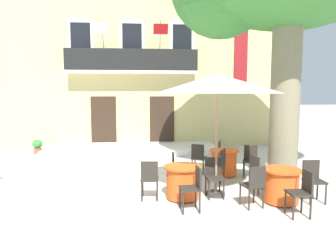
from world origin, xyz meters
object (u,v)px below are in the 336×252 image
at_px(cafe_chair_front_1, 313,178).
at_px(cafe_chair_front_3, 254,183).
at_px(cafe_umbrella, 217,84).
at_px(cafe_chair_middle_0, 214,174).
at_px(cafe_chair_near_tree_2, 198,156).
at_px(cafe_table_front, 281,185).
at_px(cafe_chair_middle_2, 150,177).
at_px(ground_planter_left, 37,146).
at_px(cafe_table_near_tree, 224,162).
at_px(cafe_chair_near_tree_0, 250,159).
at_px(cafe_chair_middle_1, 177,168).
at_px(cafe_chair_front_2, 258,171).
at_px(cafe_chair_near_tree_3, 219,163).
at_px(cafe_table_middle, 183,182).
at_px(cafe_chair_near_tree_1, 223,153).
at_px(cafe_chair_middle_3, 193,186).
at_px(cafe_chair_front_0, 302,190).

relative_size(cafe_chair_front_1, cafe_chair_front_3, 1.00).
bearing_deg(cafe_umbrella, cafe_chair_middle_0, -142.67).
relative_size(cafe_chair_near_tree_2, cafe_table_front, 1.05).
bearing_deg(cafe_chair_near_tree_2, cafe_chair_middle_2, -124.82).
relative_size(cafe_chair_front_1, ground_planter_left, 1.57).
relative_size(cafe_table_near_tree, cafe_chair_near_tree_0, 0.95).
distance_m(cafe_chair_near_tree_0, cafe_chair_middle_1, 2.42).
relative_size(cafe_chair_front_1, cafe_chair_front_2, 1.00).
xyz_separation_m(cafe_chair_near_tree_2, cafe_chair_near_tree_3, (0.39, -0.93, 0.00)).
relative_size(cafe_table_front, ground_planter_left, 1.49).
xyz_separation_m(cafe_table_middle, cafe_chair_middle_2, (-0.75, -0.03, 0.14)).
bearing_deg(cafe_chair_near_tree_0, cafe_table_front, -91.93).
bearing_deg(cafe_chair_middle_2, cafe_chair_near_tree_2, 55.18).
distance_m(cafe_chair_middle_1, cafe_chair_front_3, 2.05).
relative_size(cafe_chair_middle_1, cafe_chair_front_3, 1.00).
distance_m(cafe_chair_middle_0, cafe_umbrella, 2.08).
bearing_deg(cafe_chair_front_2, cafe_chair_near_tree_1, 95.53).
distance_m(cafe_chair_near_tree_0, ground_planter_left, 8.39).
height_order(cafe_chair_near_tree_1, cafe_table_front, cafe_chair_near_tree_1).
relative_size(cafe_chair_middle_0, cafe_table_front, 1.05).
bearing_deg(cafe_chair_front_2, cafe_chair_middle_3, -150.03).
bearing_deg(cafe_table_near_tree, ground_planter_left, 149.90).
height_order(cafe_chair_front_0, cafe_umbrella, cafe_umbrella).
distance_m(cafe_chair_near_tree_3, cafe_chair_middle_2, 2.28).
xyz_separation_m(cafe_chair_middle_0, cafe_table_front, (1.38, -0.54, -0.14)).
bearing_deg(cafe_chair_front_1, cafe_chair_near_tree_0, 108.15).
xyz_separation_m(cafe_chair_near_tree_2, cafe_chair_front_1, (2.11, -2.54, 0.00)).
relative_size(cafe_table_front, cafe_chair_front_2, 0.95).
bearing_deg(cafe_umbrella, cafe_chair_front_0, -44.13).
bearing_deg(cafe_chair_front_1, cafe_chair_near_tree_1, 112.20).
bearing_deg(cafe_chair_middle_1, cafe_table_near_tree, 37.14).
distance_m(cafe_chair_near_tree_3, cafe_chair_front_2, 1.19).
height_order(cafe_chair_near_tree_1, cafe_chair_middle_0, same).
xyz_separation_m(cafe_chair_near_tree_3, cafe_table_middle, (-1.16, -1.22, -0.14)).
bearing_deg(cafe_chair_near_tree_1, cafe_chair_near_tree_3, -108.86).
distance_m(cafe_chair_middle_1, cafe_chair_front_2, 1.97).
distance_m(cafe_chair_near_tree_0, cafe_chair_front_1, 2.18).
relative_size(cafe_chair_near_tree_0, cafe_table_middle, 1.05).
xyz_separation_m(cafe_chair_middle_3, ground_planter_left, (-5.27, 6.48, -0.21)).
bearing_deg(cafe_chair_front_0, cafe_chair_near_tree_0, 89.86).
bearing_deg(cafe_umbrella, cafe_table_middle, -169.94).
xyz_separation_m(cafe_chair_near_tree_3, cafe_chair_front_1, (1.72, -1.61, 0.00)).
bearing_deg(ground_planter_left, cafe_table_middle, -48.13).
distance_m(cafe_chair_front_0, cafe_chair_front_2, 1.50).
bearing_deg(cafe_chair_front_1, cafe_chair_middle_3, -172.76).
bearing_deg(ground_planter_left, cafe_chair_front_2, -37.96).
relative_size(cafe_chair_near_tree_3, cafe_chair_middle_2, 1.00).
bearing_deg(cafe_chair_near_tree_2, cafe_chair_middle_3, -102.49).
bearing_deg(cafe_chair_front_1, cafe_chair_front_3, -168.36).
relative_size(cafe_chair_near_tree_0, cafe_chair_middle_0, 1.00).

